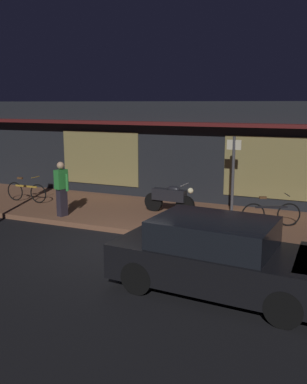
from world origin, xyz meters
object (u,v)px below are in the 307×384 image
(bicycle_parked, at_px, (26,192))
(person_photographer, at_px, (61,188))
(motorcycle, at_px, (170,198))
(parked_car_near, at_px, (218,256))
(bicycle_extra, at_px, (271,214))
(sign_post, at_px, (233,170))

(bicycle_parked, xyz_separation_m, person_photographer, (2.29, -1.13, 0.52))
(person_photographer, bearing_deg, bicycle_parked, 153.72)
(bicycle_parked, bearing_deg, motorcycle, 5.62)
(person_photographer, height_order, parked_car_near, person_photographer)
(bicycle_parked, height_order, bicycle_extra, same)
(motorcycle, bearing_deg, bicycle_extra, -4.59)
(sign_post, bearing_deg, bicycle_parked, -170.04)
(bicycle_extra, relative_size, person_photographer, 0.92)
(bicycle_parked, bearing_deg, bicycle_extra, 1.79)
(parked_car_near, bearing_deg, bicycle_parked, 152.22)
(bicycle_parked, distance_m, bicycle_extra, 8.32)
(motorcycle, relative_size, person_photographer, 1.02)
(bicycle_parked, height_order, sign_post, sign_post)
(motorcycle, relative_size, bicycle_parked, 1.03)
(bicycle_extra, bearing_deg, motorcycle, 175.41)
(sign_post, bearing_deg, motorcycle, -158.21)
(bicycle_parked, relative_size, bicycle_extra, 1.08)
(bicycle_parked, bearing_deg, sign_post, 9.96)
(bicycle_parked, distance_m, sign_post, 7.16)
(parked_car_near, bearing_deg, person_photographer, 151.63)
(bicycle_parked, xyz_separation_m, sign_post, (6.98, 1.23, 1.00))
(bicycle_parked, relative_size, person_photographer, 0.99)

